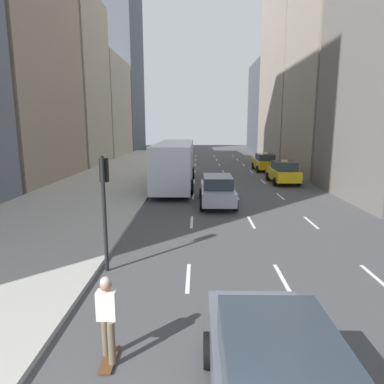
% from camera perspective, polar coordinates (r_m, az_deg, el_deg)
% --- Properties ---
extents(sidewalk_left, '(8.00, 66.00, 0.15)m').
position_cam_1_polar(sidewalk_left, '(29.72, -12.85, 2.22)').
color(sidewalk_left, '#ADAAA3').
rests_on(sidewalk_left, ground).
extents(lane_markings, '(5.72, 56.00, 0.01)m').
position_cam_1_polar(lane_markings, '(25.06, 6.71, 0.67)').
color(lane_markings, white).
rests_on(lane_markings, ground).
extents(building_row_left, '(6.00, 70.29, 30.17)m').
position_cam_1_polar(building_row_left, '(40.11, -21.19, 21.70)').
color(building_row_left, slate).
rests_on(building_row_left, ground).
extents(building_row_right, '(6.00, 59.72, 36.20)m').
position_cam_1_polar(building_row_right, '(33.42, 24.49, 26.38)').
color(building_row_right, '#4C515B').
rests_on(building_row_right, ground).
extents(taxi_lead, '(2.02, 4.40, 1.87)m').
position_cam_1_polar(taxi_lead, '(27.83, 14.95, 3.22)').
color(taxi_lead, yellow).
rests_on(taxi_lead, ground).
extents(taxi_second, '(2.02, 4.40, 1.87)m').
position_cam_1_polar(taxi_second, '(35.19, 12.00, 4.91)').
color(taxi_second, yellow).
rests_on(taxi_second, ground).
extents(sedan_black_near, '(2.02, 4.84, 1.70)m').
position_cam_1_polar(sedan_black_near, '(19.53, 4.24, 0.36)').
color(sedan_black_near, '#9EA0A5').
rests_on(sedan_black_near, ground).
extents(city_bus, '(2.80, 11.61, 3.25)m').
position_cam_1_polar(city_bus, '(25.55, -2.86, 4.96)').
color(city_bus, silver).
rests_on(city_bus, ground).
extents(skateboarder, '(0.36, 0.80, 1.75)m').
position_cam_1_polar(skateboarder, '(6.99, -13.95, -19.39)').
color(skateboarder, brown).
rests_on(skateboarder, ground).
extents(traffic_light_pole, '(0.24, 0.42, 3.60)m').
position_cam_1_polar(traffic_light_pole, '(10.67, -14.40, -0.44)').
color(traffic_light_pole, black).
rests_on(traffic_light_pole, ground).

